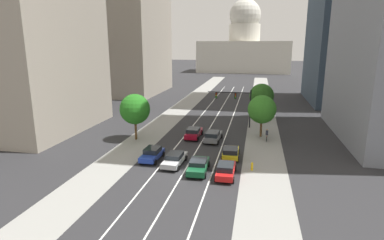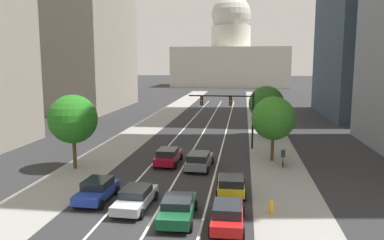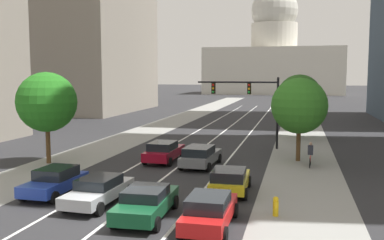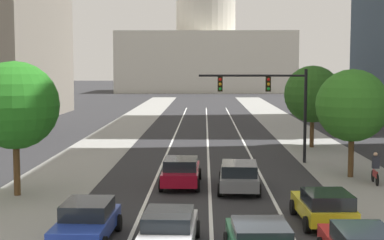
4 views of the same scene
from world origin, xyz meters
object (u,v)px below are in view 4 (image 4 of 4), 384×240
Objects in this scene: capitol_building at (206,45)px; street_tree_near_right at (313,94)px; street_tree_mid_left at (15,105)px; car_yellow at (324,206)px; car_blue at (87,221)px; cyclist at (375,168)px; traffic_signal_mast at (271,95)px; car_silver at (168,230)px; car_crimson at (181,171)px; street_tree_mid_right at (352,106)px; car_gray at (239,175)px.

street_tree_near_right is (8.08, -100.13, -7.43)m from capitol_building.
street_tree_near_right is at bearing 44.60° from street_tree_mid_left.
car_yellow is 0.96× the size of car_blue.
capitol_building is 117.97m from street_tree_mid_left.
cyclist is 0.26× the size of street_tree_mid_left.
car_yellow is 0.58× the size of traffic_signal_mast.
car_crimson is at bearing 2.28° from car_silver.
traffic_signal_mast is 6.34m from street_tree_mid_right.
car_yellow is at bearing -87.90° from capitol_building.
capitol_building is at bearing 85.42° from street_tree_mid_left.
car_silver is 0.69× the size of traffic_signal_mast.
street_tree_mid_left reaches higher than street_tree_near_right.
car_gray is at bearing 23.43° from car_yellow.
street_tree_near_right is at bearing -19.78° from car_gray.
capitol_building is at bearing 1.59° from car_silver.
car_gray is at bearing -106.46° from traffic_signal_mast.
capitol_building is 10.48× the size of car_yellow.
car_crimson is at bearing -164.59° from street_tree_mid_right.
street_tree_mid_right is at bearing -73.69° from car_crimson.
car_crimson is 0.67× the size of traffic_signal_mast.
capitol_building reaches higher than car_crimson.
cyclist is at bearing -86.79° from street_tree_near_right.
capitol_building reaches higher than car_gray.
street_tree_mid_left reaches higher than car_blue.
car_blue is 0.69× the size of street_tree_mid_right.
car_silver is (-1.49, -125.75, -10.86)m from capitol_building.
car_gray is at bearing -112.52° from street_tree_near_right.
street_tree_near_right is (17.49, 17.25, -0.26)m from street_tree_mid_left.
car_yellow is 15.36m from traffic_signal_mast.
car_yellow is 0.66× the size of street_tree_mid_right.
car_blue reaches higher than car_yellow.
street_tree_mid_left reaches higher than traffic_signal_mast.
cyclist is at bearing -85.56° from capitol_building.
car_gray is 7.60m from cyclist.
car_silver is at bearing 117.74° from car_yellow.
street_tree_mid_left is (-7.91, 8.38, 3.69)m from car_silver.
street_tree_near_right is at bearing -85.38° from capitol_building.
capitol_building is 115.09m from cyclist.
car_crimson is 0.77× the size of street_tree_mid_right.
capitol_building is 6.72× the size of street_tree_near_right.
car_gray is 2.82× the size of cyclist.
car_blue is at bearing -92.06° from capitol_building.
street_tree_near_right reaches higher than street_tree_mid_right.
street_tree_mid_right reaches higher than cyclist.
traffic_signal_mast is (-0.45, 14.91, 3.67)m from car_yellow.
car_yellow is at bearing 155.39° from cyclist.
capitol_building is 100.73m from street_tree_near_right.
traffic_signal_mast reaches higher than car_silver.
traffic_signal_mast is 9.11m from cyclist.
car_blue is at bearing 103.07° from car_yellow.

